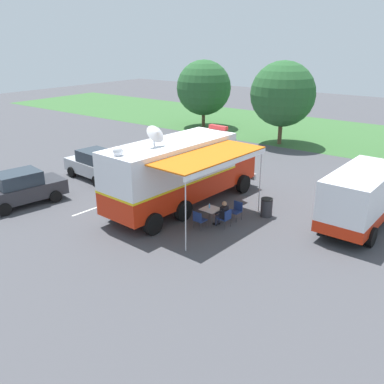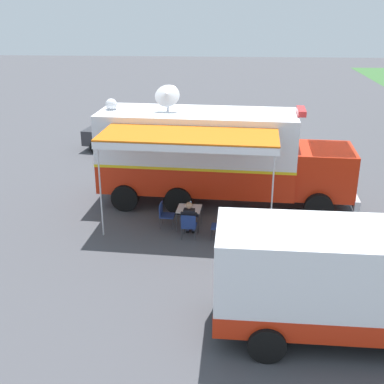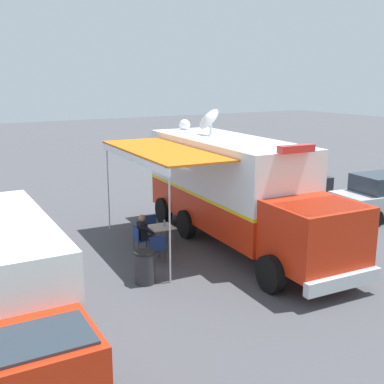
% 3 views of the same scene
% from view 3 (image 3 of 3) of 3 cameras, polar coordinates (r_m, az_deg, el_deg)
% --- Properties ---
extents(ground_plane, '(100.00, 100.00, 0.00)m').
position_cam_3_polar(ground_plane, '(17.36, 3.83, -5.25)').
color(ground_plane, '#47474C').
extents(lot_stripe, '(0.44, 4.80, 0.01)m').
position_cam_3_polar(lot_stripe, '(20.09, 9.67, -2.82)').
color(lot_stripe, silver).
rests_on(lot_stripe, ground).
extents(command_truck, '(5.23, 9.63, 4.53)m').
position_cam_3_polar(command_truck, '(16.21, 5.19, 0.52)').
color(command_truck, red).
rests_on(command_truck, ground).
extents(folding_table, '(0.85, 0.85, 0.73)m').
position_cam_3_polar(folding_table, '(16.07, -3.65, -4.26)').
color(folding_table, silver).
rests_on(folding_table, ground).
extents(water_bottle, '(0.07, 0.07, 0.22)m').
position_cam_3_polar(water_bottle, '(16.03, -3.24, -3.69)').
color(water_bottle, '#4C99D8').
rests_on(water_bottle, folding_table).
extents(folding_chair_at_table, '(0.51, 0.51, 0.87)m').
position_cam_3_polar(folding_chair_at_table, '(15.75, -6.17, -5.29)').
color(folding_chair_at_table, navy).
rests_on(folding_chair_at_table, ground).
extents(folding_chair_beside_table, '(0.51, 0.51, 0.87)m').
position_cam_3_polar(folding_chair_beside_table, '(16.87, -4.79, -3.99)').
color(folding_chair_beside_table, navy).
rests_on(folding_chair_beside_table, ground).
extents(folding_chair_spare_by_truck, '(0.51, 0.51, 0.87)m').
position_cam_3_polar(folding_chair_spare_by_truck, '(14.87, -4.15, -6.38)').
color(folding_chair_spare_by_truck, navy).
rests_on(folding_chair_spare_by_truck, ground).
extents(seated_responder, '(0.68, 0.58, 1.25)m').
position_cam_3_polar(seated_responder, '(15.77, -5.54, -4.71)').
color(seated_responder, black).
rests_on(seated_responder, ground).
extents(trash_bin, '(0.57, 0.57, 0.91)m').
position_cam_3_polar(trash_bin, '(13.50, -5.53, -8.76)').
color(trash_bin, '#2D2D33').
rests_on(trash_bin, ground).
extents(support_truck, '(2.52, 6.87, 2.70)m').
position_cam_3_polar(support_truck, '(10.49, -21.22, -10.82)').
color(support_truck, white).
rests_on(support_truck, ground).
extents(car_behind_truck, '(4.36, 2.33, 1.76)m').
position_cam_3_polar(car_behind_truck, '(20.99, 21.47, -0.40)').
color(car_behind_truck, '#B2B5BA').
rests_on(car_behind_truck, ground).
extents(car_far_corner, '(2.56, 4.45, 1.76)m').
position_cam_3_polar(car_far_corner, '(24.23, 11.56, 2.00)').
color(car_far_corner, '#2D2D33').
rests_on(car_far_corner, ground).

